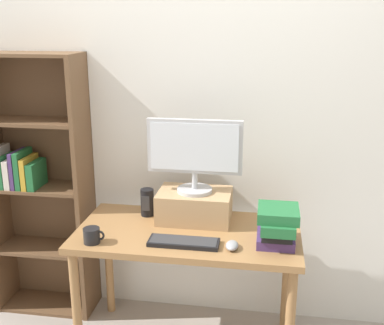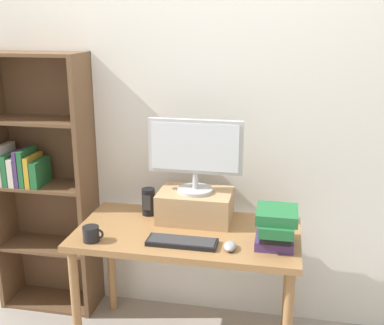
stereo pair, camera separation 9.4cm
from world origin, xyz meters
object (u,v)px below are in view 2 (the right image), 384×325
(desk, at_px, (187,246))
(coffee_mug, at_px, (91,234))
(computer_mouse, at_px, (230,246))
(computer_monitor, at_px, (195,152))
(book_stack, at_px, (276,227))
(keyboard, at_px, (182,242))
(riser_box, at_px, (195,206))
(bookshelf_unit, at_px, (42,182))
(desk_speaker, at_px, (148,202))

(desk, bearing_deg, coffee_mug, -154.12)
(computer_mouse, xyz_separation_m, coffee_mug, (-0.72, -0.05, 0.02))
(computer_monitor, relative_size, book_stack, 2.12)
(desk, relative_size, keyboard, 3.35)
(riser_box, xyz_separation_m, computer_mouse, (0.24, -0.34, -0.07))
(computer_mouse, bearing_deg, book_stack, 22.04)
(riser_box, distance_m, computer_monitor, 0.32)
(bookshelf_unit, distance_m, book_stack, 1.54)
(computer_mouse, relative_size, desk_speaker, 0.64)
(computer_mouse, xyz_separation_m, desk_speaker, (-0.53, 0.36, 0.06))
(desk, bearing_deg, keyboard, -87.64)
(book_stack, xyz_separation_m, desk_speaker, (-0.75, 0.27, -0.02))
(desk, xyz_separation_m, riser_box, (0.01, 0.16, 0.18))
(riser_box, height_order, desk_speaker, riser_box)
(computer_monitor, bearing_deg, book_stack, -27.63)
(coffee_mug, height_order, desk_speaker, desk_speaker)
(desk_speaker, bearing_deg, computer_mouse, -33.94)
(bookshelf_unit, xyz_separation_m, computer_monitor, (1.02, -0.13, 0.29))
(desk, bearing_deg, book_stack, -10.43)
(book_stack, bearing_deg, keyboard, -170.30)
(desk, bearing_deg, computer_mouse, -34.77)
(book_stack, bearing_deg, bookshelf_unit, 165.81)
(bookshelf_unit, bearing_deg, keyboard, -24.21)
(bookshelf_unit, xyz_separation_m, coffee_mug, (0.55, -0.51, -0.08))
(riser_box, relative_size, computer_monitor, 0.78)
(desk, xyz_separation_m, computer_mouse, (0.26, -0.18, 0.11))
(keyboard, xyz_separation_m, desk_speaker, (-0.28, 0.35, 0.07))
(bookshelf_unit, distance_m, desk_speaker, 0.75)
(keyboard, xyz_separation_m, computer_mouse, (0.25, -0.01, 0.01))
(keyboard, bearing_deg, desk_speaker, 128.85)
(desk, relative_size, riser_box, 2.94)
(riser_box, bearing_deg, desk, -94.74)
(desk, distance_m, book_stack, 0.53)
(book_stack, relative_size, desk_speaker, 1.55)
(book_stack, bearing_deg, computer_monitor, 152.37)
(desk, height_order, coffee_mug, coffee_mug)
(coffee_mug, bearing_deg, book_stack, 8.28)
(desk, relative_size, book_stack, 4.88)
(computer_monitor, relative_size, coffee_mug, 4.69)
(computer_monitor, height_order, keyboard, computer_monitor)
(desk, relative_size, bookshelf_unit, 0.73)
(riser_box, relative_size, coffee_mug, 3.66)
(computer_mouse, bearing_deg, riser_box, 126.00)
(bookshelf_unit, bearing_deg, coffee_mug, -43.32)
(computer_mouse, xyz_separation_m, book_stack, (0.22, 0.09, 0.09))
(riser_box, distance_m, coffee_mug, 0.61)
(computer_monitor, distance_m, desk_speaker, 0.43)
(desk, relative_size, desk_speaker, 7.56)
(coffee_mug, bearing_deg, desk, 25.88)
(desk, xyz_separation_m, computer_monitor, (0.01, 0.16, 0.50))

